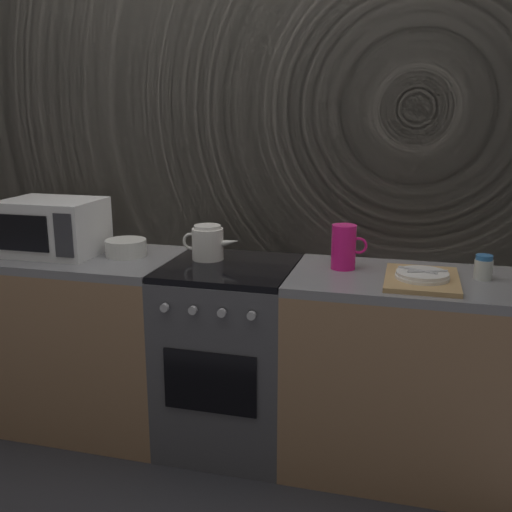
# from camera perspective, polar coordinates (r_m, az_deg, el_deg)

# --- Properties ---
(ground_plane) EXTENTS (8.00, 8.00, 0.00)m
(ground_plane) POSITION_cam_1_polar(r_m,az_deg,el_deg) (3.08, -2.38, -17.25)
(ground_plane) COLOR #2D2D33
(back_wall) EXTENTS (3.60, 0.05, 2.40)m
(back_wall) POSITION_cam_1_polar(r_m,az_deg,el_deg) (2.97, -0.77, 6.31)
(back_wall) COLOR #A39989
(back_wall) RESTS_ON ground_plane
(counter_left) EXTENTS (1.20, 0.60, 0.90)m
(counter_left) POSITION_cam_1_polar(r_m,az_deg,el_deg) (3.24, -18.00, -7.47)
(counter_left) COLOR #997251
(counter_left) RESTS_ON ground_plane
(stove_unit) EXTENTS (0.60, 0.63, 0.90)m
(stove_unit) POSITION_cam_1_polar(r_m,az_deg,el_deg) (2.87, -2.48, -9.58)
(stove_unit) COLOR #4C4C51
(stove_unit) RESTS_ON ground_plane
(counter_right) EXTENTS (1.20, 0.60, 0.90)m
(counter_right) POSITION_cam_1_polar(r_m,az_deg,el_deg) (2.76, 16.01, -11.13)
(counter_right) COLOR #997251
(counter_right) RESTS_ON ground_plane
(microwave) EXTENTS (0.46, 0.35, 0.27)m
(microwave) POSITION_cam_1_polar(r_m,az_deg,el_deg) (3.07, -19.04, 2.69)
(microwave) COLOR white
(microwave) RESTS_ON counter_left
(kettle) EXTENTS (0.28, 0.15, 0.17)m
(kettle) POSITION_cam_1_polar(r_m,az_deg,el_deg) (2.81, -4.67, 1.29)
(kettle) COLOR white
(kettle) RESTS_ON stove_unit
(mixing_bowl) EXTENTS (0.20, 0.20, 0.08)m
(mixing_bowl) POSITION_cam_1_polar(r_m,az_deg,el_deg) (2.95, -12.47, 0.80)
(mixing_bowl) COLOR silver
(mixing_bowl) RESTS_ON counter_left
(pitcher) EXTENTS (0.16, 0.11, 0.20)m
(pitcher) POSITION_cam_1_polar(r_m,az_deg,el_deg) (2.66, 8.52, 0.88)
(pitcher) COLOR #E5197A
(pitcher) RESTS_ON counter_right
(dish_pile) EXTENTS (0.30, 0.40, 0.06)m
(dish_pile) POSITION_cam_1_polar(r_m,az_deg,el_deg) (2.54, 15.77, -2.05)
(dish_pile) COLOR tan
(dish_pile) RESTS_ON counter_right
(spice_jar) EXTENTS (0.08, 0.08, 0.10)m
(spice_jar) POSITION_cam_1_polar(r_m,az_deg,el_deg) (2.66, 21.16, -1.04)
(spice_jar) COLOR silver
(spice_jar) RESTS_ON counter_right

